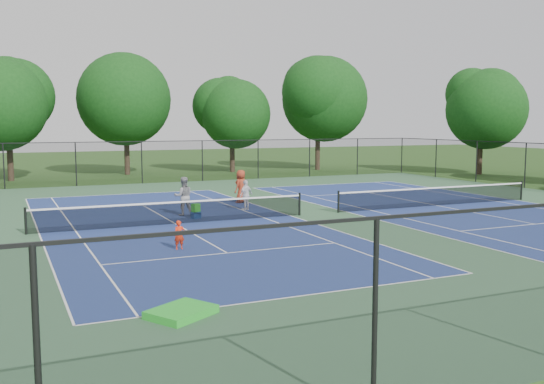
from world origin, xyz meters
name	(u,v)px	position (x,y,z in m)	size (l,w,h in m)	color
ground	(319,214)	(0.00, 0.00, 0.00)	(140.00, 140.00, 0.00)	#234716
court_pad	(319,214)	(0.00, 0.00, 0.00)	(36.00, 36.00, 0.01)	#2F5330
tennis_court_left	(176,222)	(-7.00, 0.00, 0.10)	(12.00, 23.83, 1.07)	navy
tennis_court_right	(437,204)	(7.00, 0.00, 0.10)	(12.00, 23.83, 1.07)	navy
perimeter_fence	(319,181)	(0.00, 0.00, 1.60)	(36.08, 36.08, 3.02)	black
tree_back_a	(7,99)	(-13.00, 24.00, 6.04)	(6.80, 6.80, 9.15)	#2D2116
tree_back_b	(125,95)	(-4.00, 26.00, 6.60)	(7.60, 7.60, 10.03)	#2D2116
tree_back_c	(232,109)	(5.00, 25.00, 5.48)	(6.00, 6.00, 8.40)	#2D2116
tree_back_d	(318,95)	(13.00, 24.00, 6.82)	(7.80, 7.80, 10.37)	#2D2116
tree_side_e	(482,105)	(23.00, 14.00, 5.81)	(6.60, 6.60, 8.87)	#2D2116
child_player	(179,235)	(-8.27, -5.14, 0.50)	(0.37, 0.24, 1.00)	red
instructor	(183,196)	(-6.00, 2.22, 0.91)	(0.88, 0.69, 1.82)	gray
bystander_a	(246,195)	(-2.66, 2.70, 0.76)	(0.89, 0.37, 1.51)	silver
bystander_c	(241,186)	(-1.89, 5.33, 0.89)	(0.87, 0.57, 1.79)	maroon
ball_crate	(196,215)	(-5.76, 1.09, 0.16)	(0.41, 0.27, 0.31)	navy
ball_hopper	(196,208)	(-5.76, 1.09, 0.50)	(0.34, 0.26, 0.37)	green
green_tarp	(181,312)	(-10.21, -12.17, 0.10)	(1.38, 1.06, 0.18)	green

